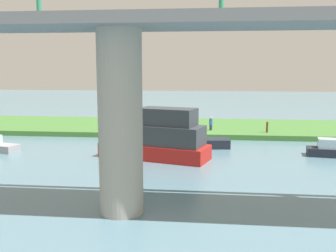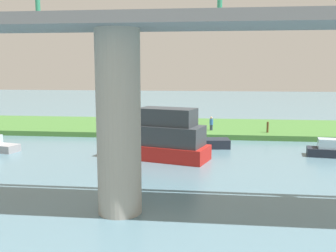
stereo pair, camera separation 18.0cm
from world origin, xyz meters
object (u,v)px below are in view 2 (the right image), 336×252
(bridge_pylon, at_px, (119,123))
(skiff_small, at_px, (157,138))
(person_on_bank, at_px, (211,123))
(mooring_post, at_px, (268,127))
(riverboat_paddlewheel, at_px, (129,139))
(motorboat_red, at_px, (199,141))
(pontoon_yellow, at_px, (334,150))

(bridge_pylon, height_order, skiff_small, bridge_pylon)
(person_on_bank, height_order, mooring_post, person_on_bank)
(person_on_bank, relative_size, riverboat_paddlewheel, 0.29)
(motorboat_red, distance_m, pontoon_yellow, 10.68)
(bridge_pylon, relative_size, motorboat_red, 1.67)
(mooring_post, bearing_deg, person_on_bank, -8.27)
(bridge_pylon, bearing_deg, pontoon_yellow, -135.26)
(skiff_small, xyz_separation_m, motorboat_red, (-2.92, -4.37, -0.97))
(person_on_bank, bearing_deg, bridge_pylon, 79.49)
(mooring_post, bearing_deg, riverboat_paddlewheel, 23.34)
(bridge_pylon, bearing_deg, person_on_bank, -100.51)
(motorboat_red, bearing_deg, person_on_bank, -98.98)
(skiff_small, height_order, riverboat_paddlewheel, skiff_small)
(pontoon_yellow, height_order, riverboat_paddlewheel, riverboat_paddlewheel)
(motorboat_red, height_order, riverboat_paddlewheel, motorboat_red)
(pontoon_yellow, bearing_deg, bridge_pylon, 44.74)
(bridge_pylon, relative_size, mooring_post, 8.05)
(person_on_bank, height_order, pontoon_yellow, person_on_bank)
(mooring_post, relative_size, riverboat_paddlewheel, 0.22)
(mooring_post, distance_m, pontoon_yellow, 8.91)
(bridge_pylon, height_order, pontoon_yellow, bridge_pylon)
(mooring_post, height_order, pontoon_yellow, mooring_post)
(person_on_bank, bearing_deg, motorboat_red, 81.02)
(mooring_post, bearing_deg, motorboat_red, 41.28)
(bridge_pylon, xyz_separation_m, skiff_small, (-0.16, -11.29, -2.69))
(riverboat_paddlewheel, bearing_deg, mooring_post, -156.66)
(bridge_pylon, distance_m, person_on_bank, 22.76)
(bridge_pylon, relative_size, pontoon_yellow, 1.97)
(person_on_bank, relative_size, motorboat_red, 0.27)
(bridge_pylon, bearing_deg, motorboat_red, -101.13)
(bridge_pylon, distance_m, riverboat_paddlewheel, 16.62)
(skiff_small, relative_size, motorboat_red, 1.71)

